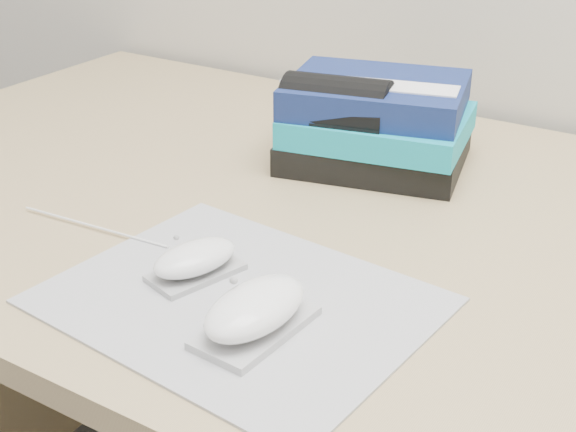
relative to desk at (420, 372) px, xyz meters
The scene contains 7 objects.
desk is the anchor object (origin of this frame).
mousepad 0.38m from the desk, 105.39° to the right, with size 0.34×0.27×0.00m, color gray.
mouse_rear 0.40m from the desk, 117.27° to the right, with size 0.07×0.10×0.04m.
mouse_front 0.41m from the desk, 96.27° to the right, with size 0.07×0.12×0.05m.
usb_cable 0.46m from the desk, 140.19° to the right, with size 0.00×0.00×0.20m, color white.
book_stack 0.33m from the desk, 143.84° to the left, with size 0.26×0.23×0.11m.
pouch 0.34m from the desk, 165.03° to the left, with size 0.15×0.12×0.12m.
Camera 1 is at (0.30, 0.84, 1.14)m, focal length 50.00 mm.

